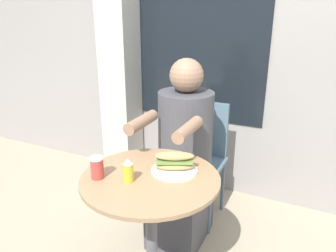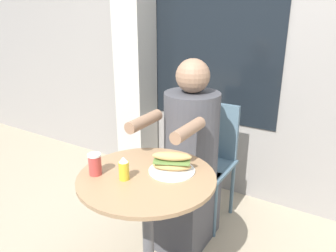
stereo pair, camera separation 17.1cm
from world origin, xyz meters
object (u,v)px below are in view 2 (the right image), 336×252
at_px(condiment_bottle, 124,169).
at_px(drink_cup, 95,164).
at_px(cafe_table, 148,210).
at_px(sandwich_on_plate, 172,164).
at_px(diner_chair, 210,151).
at_px(seated_diner, 188,167).

bearing_deg(condiment_bottle, drink_cup, -166.95).
distance_m(cafe_table, sandwich_on_plate, 0.28).
bearing_deg(cafe_table, diner_chair, 93.59).
height_order(seated_diner, sandwich_on_plate, seated_diner).
height_order(seated_diner, condiment_bottle, seated_diner).
bearing_deg(seated_diner, condiment_bottle, 87.63).
relative_size(diner_chair, drink_cup, 7.91).
xyz_separation_m(cafe_table, condiment_bottle, (-0.07, -0.09, 0.26)).
bearing_deg(diner_chair, drink_cup, 79.65).
bearing_deg(sandwich_on_plate, seated_diner, 107.45).
height_order(seated_diner, drink_cup, seated_diner).
bearing_deg(condiment_bottle, seated_diner, 88.43).
distance_m(cafe_table, diner_chair, 0.89).
distance_m(cafe_table, drink_cup, 0.36).
relative_size(diner_chair, condiment_bottle, 7.37).
height_order(cafe_table, condiment_bottle, condiment_bottle).
bearing_deg(drink_cup, cafe_table, 28.59).
bearing_deg(drink_cup, condiment_bottle, 13.05).
distance_m(seated_diner, condiment_bottle, 0.67).
relative_size(sandwich_on_plate, condiment_bottle, 2.00).
bearing_deg(seated_diner, drink_cup, 74.67).
bearing_deg(diner_chair, sandwich_on_plate, 99.23).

